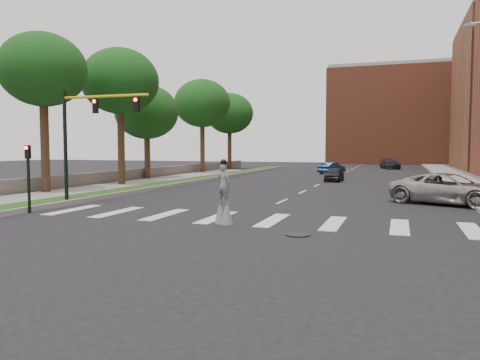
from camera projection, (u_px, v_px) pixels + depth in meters
The scene contains 20 objects.
ground_plane at pixel (237, 222), 19.45m from camera, with size 160.00×160.00×0.00m, color black.
grass_median at pixel (189, 181), 42.02m from camera, with size 2.00×60.00×0.25m, color #1D4213.
median_curb at pixel (200, 181), 41.68m from camera, with size 0.20×60.00×0.28m, color #979792.
sidewalk_left at pixel (92, 190), 33.55m from camera, with size 4.00×60.00×0.18m, color gray.
sidewalk_right at pixel (476, 184), 39.01m from camera, with size 5.00×90.00×0.18m, color gray.
stone_wall at pixel (147, 174), 45.65m from camera, with size 0.50×56.00×1.10m, color #5F5951.
manhole at pixel (298, 235), 16.59m from camera, with size 0.90×0.90×0.04m, color black.
building_backdrop at pixel (398, 117), 90.52m from camera, with size 26.00×14.00×18.00m, color #98492F.
traffic_signal at pixel (84, 128), 25.14m from camera, with size 5.30×0.23×6.20m.
secondary_signal at pixel (28, 172), 22.16m from camera, with size 0.25×0.21×3.23m.
stilt_performer at pixel (224, 199), 19.01m from camera, with size 0.83×0.61×2.65m.
suv_crossing at pixel (450, 189), 25.41m from camera, with size 2.84×6.15×1.71m, color #A19F98.
car_near at pixel (334, 174), 43.12m from camera, with size 1.50×3.72×1.27m, color black.
car_mid at pixel (332, 168), 55.17m from camera, with size 1.44×4.12×1.36m, color #152B4C.
car_far at pixel (390, 164), 67.78m from camera, with size 2.04×5.02×1.46m, color black.
tree_1 at pixel (43, 71), 30.50m from camera, with size 5.67×5.67×10.60m.
tree_2 at pixel (120, 82), 37.06m from camera, with size 6.14×6.14×10.97m.
tree_3 at pixel (147, 112), 44.09m from camera, with size 6.01×6.01×9.01m.
tree_4 at pixel (202, 104), 55.16m from camera, with size 6.65×6.65×11.14m.
tree_5 at pixel (230, 114), 64.83m from camera, with size 6.61×6.61×10.64m.
Camera 1 is at (6.36, -18.20, 3.12)m, focal length 35.00 mm.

